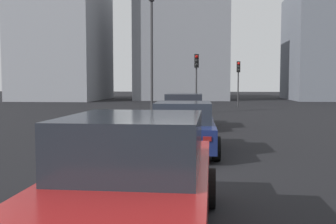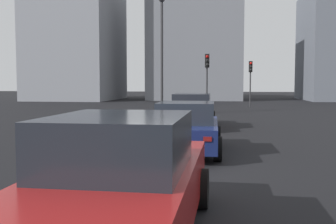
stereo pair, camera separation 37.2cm
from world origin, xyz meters
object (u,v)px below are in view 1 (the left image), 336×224
at_px(car_red_third, 137,181).
at_px(car_maroon_lead, 184,111).
at_px(traffic_light_near_left, 196,71).
at_px(car_navy_second, 184,128).
at_px(street_lamp_kerbside, 152,46).
at_px(traffic_light_near_right, 238,74).

bearing_deg(car_red_third, car_maroon_lead, 1.23).
bearing_deg(traffic_light_near_left, car_navy_second, -7.88).
bearing_deg(street_lamp_kerbside, car_red_third, -172.59).
distance_m(car_maroon_lead, car_navy_second, 6.61).
distance_m(traffic_light_near_left, traffic_light_near_right, 7.56).
relative_size(traffic_light_near_right, street_lamp_kerbside, 0.53).
bearing_deg(car_red_third, street_lamp_kerbside, 7.96).
distance_m(car_navy_second, street_lamp_kerbside, 13.96).
bearing_deg(traffic_light_near_right, traffic_light_near_left, -29.96).
height_order(traffic_light_near_right, street_lamp_kerbside, street_lamp_kerbside).
bearing_deg(car_navy_second, street_lamp_kerbside, 10.49).
bearing_deg(traffic_light_near_right, car_navy_second, -12.46).
xyz_separation_m(traffic_light_near_left, traffic_light_near_right, (6.81, -3.28, -0.10)).
relative_size(car_red_third, traffic_light_near_left, 1.16).
relative_size(car_maroon_lead, street_lamp_kerbside, 0.67).
distance_m(car_red_third, traffic_light_near_left, 22.06).
height_order(car_red_third, traffic_light_near_right, traffic_light_near_right).
relative_size(traffic_light_near_left, traffic_light_near_right, 1.04).
relative_size(car_navy_second, traffic_light_near_right, 1.11).
distance_m(car_maroon_lead, car_red_third, 13.15).
xyz_separation_m(traffic_light_near_right, street_lamp_kerbside, (-9.01, 5.99, 1.52)).
xyz_separation_m(car_navy_second, car_red_third, (-6.55, 0.20, 0.06)).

